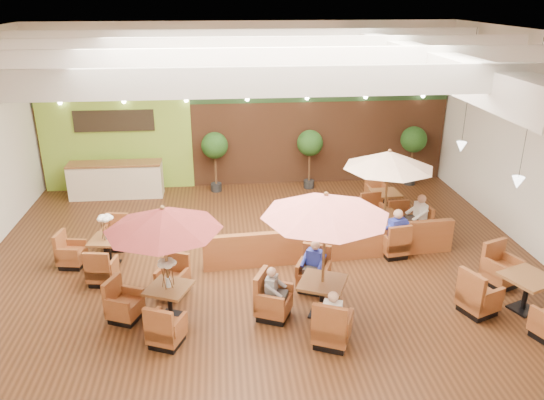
{
  "coord_description": "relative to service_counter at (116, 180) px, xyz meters",
  "views": [
    {
      "loc": [
        -0.93,
        -11.79,
        6.39
      ],
      "look_at": [
        0.3,
        0.5,
        1.5
      ],
      "focal_mm": 35.0,
      "sensor_mm": 36.0,
      "label": 1
    }
  ],
  "objects": [
    {
      "name": "room",
      "position": [
        4.65,
        -3.88,
        3.05
      ],
      "size": [
        14.04,
        14.0,
        5.52
      ],
      "color": "#381E0F",
      "rests_on": "ground"
    },
    {
      "name": "service_counter",
      "position": [
        0.0,
        0.0,
        0.0
      ],
      "size": [
        3.0,
        0.75,
        1.18
      ],
      "color": "beige",
      "rests_on": "ground"
    },
    {
      "name": "booth_divider",
      "position": [
        6.16,
        -5.12,
        -0.14
      ],
      "size": [
        6.46,
        0.64,
        0.9
      ],
      "primitive_type": "cube",
      "rotation": [
        0.0,
        0.0,
        0.07
      ],
      "color": "brown",
      "rests_on": "ground"
    },
    {
      "name": "table_0",
      "position": [
        2.24,
        -7.27,
        1.23
      ],
      "size": [
        2.49,
        2.64,
        2.54
      ],
      "rotation": [
        0.0,
        0.0,
        -0.4
      ],
      "color": "brown",
      "rests_on": "ground"
    },
    {
      "name": "table_1",
      "position": [
        5.39,
        -7.49,
        1.41
      ],
      "size": [
        2.74,
        2.92,
        2.78
      ],
      "rotation": [
        0.0,
        0.0,
        -0.42
      ],
      "color": "brown",
      "rests_on": "ground"
    },
    {
      "name": "table_2",
      "position": [
        7.8,
        -4.11,
        1.19
      ],
      "size": [
        2.61,
        2.61,
        2.6
      ],
      "rotation": [
        0.0,
        0.0,
        0.17
      ],
      "color": "brown",
      "rests_on": "ground"
    },
    {
      "name": "table_3",
      "position": [
        0.38,
        -4.79,
        -0.14
      ],
      "size": [
        1.72,
        2.5,
        1.5
      ],
      "rotation": [
        0.0,
        0.0,
        -0.16
      ],
      "color": "brown",
      "rests_on": "ground"
    },
    {
      "name": "table_4",
      "position": [
        9.5,
        -7.76,
        -0.2
      ],
      "size": [
        2.08,
        2.95,
        1.04
      ],
      "rotation": [
        0.0,
        0.0,
        0.38
      ],
      "color": "brown",
      "rests_on": "ground"
    },
    {
      "name": "table_5",
      "position": [
        8.37,
        -2.36,
        -0.23
      ],
      "size": [
        0.87,
        2.48,
        0.92
      ],
      "rotation": [
        0.0,
        0.0,
        0.06
      ],
      "color": "brown",
      "rests_on": "ground"
    },
    {
      "name": "topiary_0",
      "position": [
        3.27,
        0.2,
        0.95
      ],
      "size": [
        0.88,
        0.88,
        2.05
      ],
      "color": "black",
      "rests_on": "ground"
    },
    {
      "name": "topiary_1",
      "position": [
        6.47,
        0.2,
        0.94
      ],
      "size": [
        0.88,
        0.88,
        2.05
      ],
      "color": "black",
      "rests_on": "ground"
    },
    {
      "name": "topiary_2",
      "position": [
        10.08,
        0.2,
        0.97
      ],
      "size": [
        0.9,
        0.9,
        2.08
      ],
      "color": "black",
      "rests_on": "ground"
    },
    {
      "name": "diner_0",
      "position": [
        5.46,
        -8.51,
        0.15
      ],
      "size": [
        0.4,
        0.37,
        0.74
      ],
      "rotation": [
        0.0,
        0.0,
        -0.34
      ],
      "color": "white",
      "rests_on": "ground"
    },
    {
      "name": "diner_1",
      "position": [
        5.46,
        -6.47,
        0.15
      ],
      "size": [
        0.43,
        0.41,
        0.74
      ],
      "rotation": [
        0.0,
        0.0,
        2.56
      ],
      "color": "#2836AF",
      "rests_on": "ground"
    },
    {
      "name": "diner_2",
      "position": [
        4.44,
        -7.49,
        0.14
      ],
      "size": [
        0.36,
        0.39,
        0.71
      ],
      "rotation": [
        0.0,
        0.0,
        4.35
      ],
      "color": "gray",
      "rests_on": "ground"
    },
    {
      "name": "diner_3",
      "position": [
        7.8,
        -5.06,
        0.2
      ],
      "size": [
        0.47,
        0.43,
        0.86
      ],
      "rotation": [
        0.0,
        0.0,
        0.32
      ],
      "color": "#2836AF",
      "rests_on": "ground"
    },
    {
      "name": "diner_4",
      "position": [
        8.75,
        -4.11,
        0.19
      ],
      "size": [
        0.34,
        0.42,
        0.84
      ],
      "rotation": [
        0.0,
        0.0,
        1.64
      ],
      "color": "white",
      "rests_on": "ground"
    }
  ]
}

